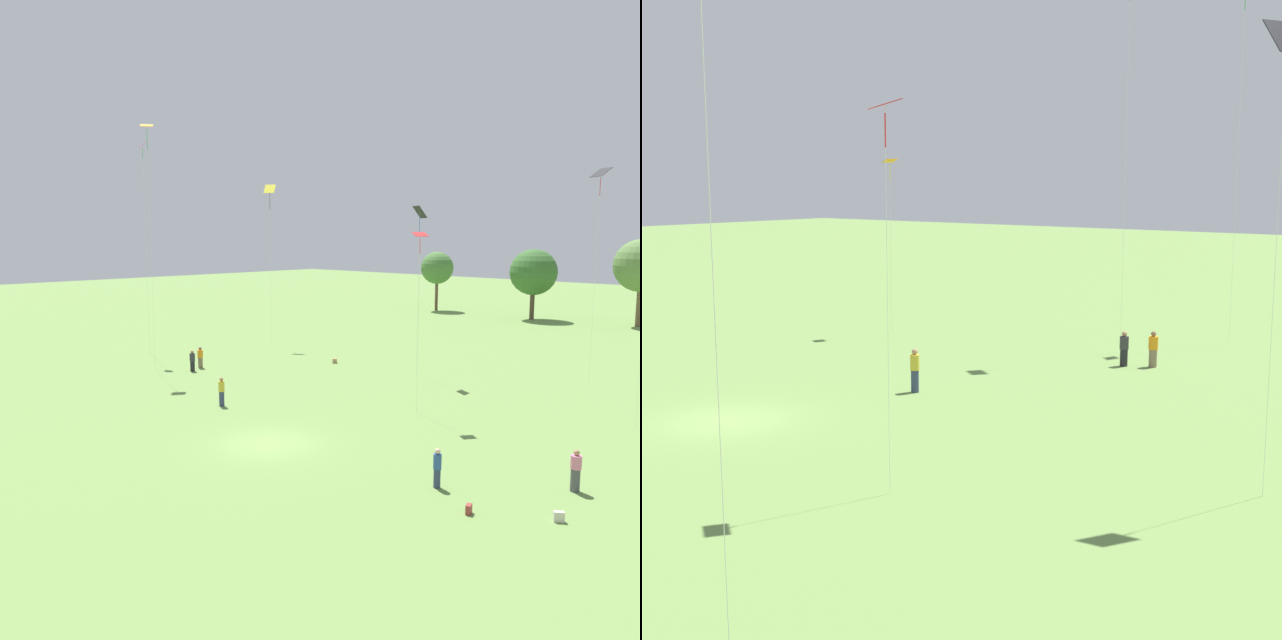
# 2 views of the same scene
# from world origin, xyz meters

# --- Properties ---
(ground_plane) EXTENTS (240.00, 240.00, 0.00)m
(ground_plane) POSITION_xyz_m (0.00, 0.00, 0.00)
(ground_plane) COLOR #6B8E47
(tree_0) EXTENTS (4.47, 4.47, 8.19)m
(tree_0) POSITION_xyz_m (-26.68, 53.22, 5.93)
(tree_0) COLOR brown
(tree_0) RESTS_ON ground_plane
(tree_1) EXTENTS (5.69, 5.69, 8.74)m
(tree_1) POSITION_xyz_m (-12.77, 53.61, 5.87)
(tree_1) COLOR brown
(tree_1) RESTS_ON ground_plane
(person_0) EXTENTS (0.45, 0.45, 1.67)m
(person_0) POSITION_xyz_m (9.09, 1.35, 0.85)
(person_0) COLOR #333D5B
(person_0) RESTS_ON ground_plane
(person_1) EXTENTS (0.60, 0.60, 1.74)m
(person_1) POSITION_xyz_m (13.25, 5.00, 0.86)
(person_1) COLOR #4C4C51
(person_1) RESTS_ON ground_plane
(person_2) EXTENTS (0.52, 0.52, 1.66)m
(person_2) POSITION_xyz_m (-17.65, 7.98, 0.81)
(person_2) COLOR #847056
(person_2) RESTS_ON ground_plane
(person_3) EXTENTS (0.56, 0.56, 1.63)m
(person_3) POSITION_xyz_m (-17.02, 6.83, 0.80)
(person_3) COLOR #232328
(person_3) RESTS_ON ground_plane
(person_4) EXTENTS (0.45, 0.45, 1.78)m
(person_4) POSITION_xyz_m (-7.33, 2.51, 0.89)
(person_4) COLOR #333D5B
(person_4) RESTS_ON ground_plane
(kite_1) EXTENTS (1.22, 1.11, 15.12)m
(kite_1) POSITION_xyz_m (-22.68, 19.58, 14.10)
(kite_1) COLOR yellow
(kite_1) RESTS_ON ground_plane
(kite_2) EXTENTS (1.27, 1.10, 12.42)m
(kite_2) POSITION_xyz_m (-3.95, 17.71, 11.60)
(kite_2) COLOR black
(kite_2) RESTS_ON ground_plane
(kite_3) EXTENTS (1.40, 1.32, 14.81)m
(kite_3) POSITION_xyz_m (6.20, 23.97, 13.99)
(kite_3) COLOR black
(kite_3) RESTS_ON ground_plane
(kite_4) EXTENTS (1.24, 1.26, 18.57)m
(kite_4) POSITION_xyz_m (-19.78, 5.23, 17.35)
(kite_4) COLOR orange
(kite_4) RESTS_ON ground_plane
(kite_7) EXTENTS (0.88, 0.77, 18.16)m
(kite_7) POSITION_xyz_m (-26.05, 8.36, 16.47)
(kite_7) COLOR #E54C99
(kite_7) RESTS_ON ground_plane
(kite_8) EXTENTS (1.02, 1.03, 10.49)m
(kite_8) POSITION_xyz_m (2.02, 9.58, 9.84)
(kite_8) COLOR red
(kite_8) RESTS_ON ground_plane
(picnic_bag_0) EXTENTS (0.42, 0.38, 0.38)m
(picnic_bag_0) POSITION_xyz_m (14.00, 1.88, 0.19)
(picnic_bag_0) COLOR beige
(picnic_bag_0) RESTS_ON ground_plane
(picnic_bag_1) EXTENTS (0.28, 0.38, 0.36)m
(picnic_bag_1) POSITION_xyz_m (11.34, 0.14, 0.18)
(picnic_bag_1) COLOR #933833
(picnic_bag_1) RESTS_ON ground_plane
(picnic_bag_2) EXTENTS (0.46, 0.46, 0.36)m
(picnic_bag_2) POSITION_xyz_m (-11.47, 16.80, 0.18)
(picnic_bag_2) COLOR #A58459
(picnic_bag_2) RESTS_ON ground_plane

